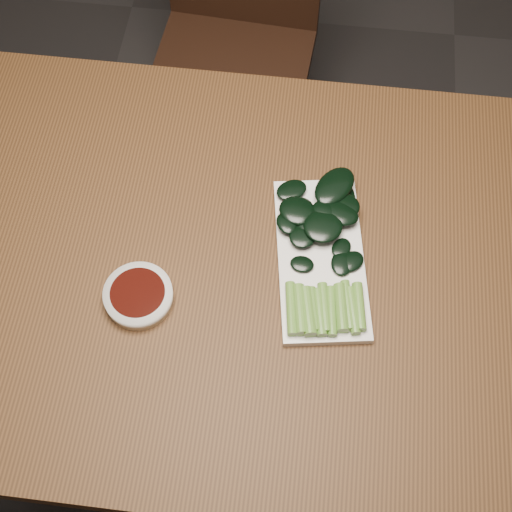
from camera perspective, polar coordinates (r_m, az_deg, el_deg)
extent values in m
plane|color=#2A2828|center=(1.86, -1.16, -11.23)|extent=(6.00, 6.00, 0.00)
cube|color=#4C2E15|center=(1.18, -1.80, -0.91)|extent=(1.40, 0.80, 0.04)
cube|color=black|center=(1.83, -2.01, 14.51)|extent=(0.41, 0.41, 0.04)
cylinder|color=black|center=(1.94, -7.45, 7.11)|extent=(0.04, 0.04, 0.41)
cylinder|color=black|center=(1.89, 1.97, 5.68)|extent=(0.04, 0.04, 0.41)
cylinder|color=black|center=(2.13, -5.26, 14.08)|extent=(0.04, 0.04, 0.41)
cylinder|color=black|center=(2.08, 3.53, 12.88)|extent=(0.04, 0.04, 0.41)
cylinder|color=white|center=(1.13, -9.37, -3.17)|extent=(0.11, 0.11, 0.03)
cylinder|color=#360A04|center=(1.12, -9.46, -2.92)|extent=(0.09, 0.09, 0.00)
cube|color=white|center=(1.16, 5.18, -0.19)|extent=(0.18, 0.31, 0.01)
cylinder|color=#5F9132|center=(1.10, 2.83, -4.21)|extent=(0.03, 0.09, 0.02)
cylinder|color=#5F9132|center=(1.10, 3.54, -4.29)|extent=(0.03, 0.08, 0.02)
cylinder|color=#5F9132|center=(1.10, 4.18, -4.43)|extent=(0.04, 0.08, 0.02)
cylinder|color=#5F9132|center=(1.10, 4.57, -4.28)|extent=(0.03, 0.07, 0.02)
cylinder|color=#5F9132|center=(1.10, 5.13, -4.50)|extent=(0.03, 0.08, 0.02)
cylinder|color=#5F9132|center=(1.10, 5.49, -4.14)|extent=(0.03, 0.08, 0.02)
cylinder|color=#5F9132|center=(1.10, 6.06, -4.41)|extent=(0.02, 0.08, 0.01)
cylinder|color=#5F9132|center=(1.10, 6.82, -4.12)|extent=(0.03, 0.08, 0.02)
cylinder|color=#5F9132|center=(1.11, 7.34, -3.93)|extent=(0.03, 0.08, 0.01)
cylinder|color=#5F9132|center=(1.11, 7.74, -4.35)|extent=(0.03, 0.08, 0.02)
cylinder|color=#5F9132|center=(1.11, 8.25, -4.04)|extent=(0.03, 0.08, 0.02)
ellipsoid|color=black|center=(1.18, 7.00, 3.99)|extent=(0.06, 0.06, 0.01)
ellipsoid|color=black|center=(1.17, 5.53, 3.58)|extent=(0.06, 0.06, 0.01)
ellipsoid|color=black|center=(1.17, 4.95, 2.74)|extent=(0.09, 0.09, 0.01)
ellipsoid|color=black|center=(1.20, 6.30, 5.59)|extent=(0.09, 0.10, 0.01)
ellipsoid|color=black|center=(1.16, 5.39, 2.41)|extent=(0.09, 0.09, 0.01)
ellipsoid|color=black|center=(1.17, 5.84, 3.19)|extent=(0.05, 0.05, 0.01)
ellipsoid|color=black|center=(1.16, 2.45, 2.64)|extent=(0.05, 0.05, 0.01)
ellipsoid|color=black|center=(1.20, 6.72, 4.60)|extent=(0.07, 0.10, 0.01)
ellipsoid|color=black|center=(1.17, 3.95, 3.11)|extent=(0.05, 0.05, 0.01)
ellipsoid|color=black|center=(1.20, 2.86, 5.31)|extent=(0.07, 0.06, 0.01)
ellipsoid|color=black|center=(1.17, 3.30, 3.64)|extent=(0.08, 0.07, 0.01)
ellipsoid|color=black|center=(1.17, 3.61, 3.55)|extent=(0.05, 0.06, 0.01)
ellipsoid|color=black|center=(1.15, 3.76, 1.60)|extent=(0.06, 0.06, 0.01)
ellipsoid|color=black|center=(1.17, 6.49, 3.47)|extent=(0.08, 0.06, 0.01)
ellipsoid|color=black|center=(1.14, 3.70, -0.64)|extent=(0.04, 0.03, 0.01)
ellipsoid|color=black|center=(1.15, 7.66, -0.42)|extent=(0.05, 0.05, 0.01)
ellipsoid|color=black|center=(1.15, 6.84, 0.65)|extent=(0.04, 0.05, 0.01)
ellipsoid|color=black|center=(1.14, 6.88, -0.57)|extent=(0.04, 0.05, 0.01)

